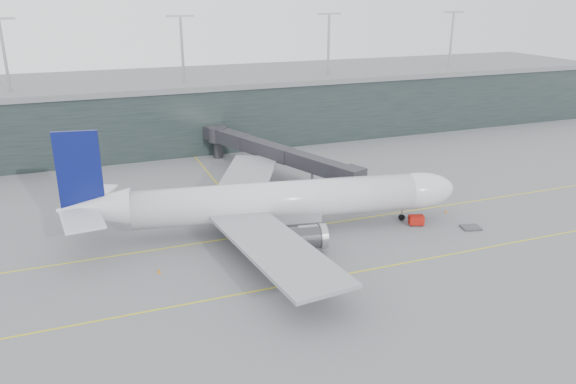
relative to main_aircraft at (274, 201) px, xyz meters
name	(u,v)px	position (x,y,z in m)	size (l,w,h in m)	color
ground	(219,229)	(-7.75, 3.54, -4.67)	(320.00, 320.00, 0.00)	slate
taxiline_a	(225,239)	(-7.75, -0.46, -4.66)	(160.00, 0.25, 0.02)	#D3CA13
taxiline_b	(260,290)	(-7.75, -16.46, -4.66)	(160.00, 0.25, 0.02)	#D3CA13
taxiline_lead_main	(218,185)	(-2.75, 23.54, -4.66)	(0.25, 60.00, 0.02)	#D3CA13
terminal	(157,109)	(-7.75, 61.54, 2.95)	(240.00, 36.00, 29.00)	black
main_aircraft	(274,201)	(0.00, 0.00, 0.00)	(59.25, 55.05, 16.65)	silver
jet_bridge	(271,147)	(9.35, 27.85, 0.43)	(18.70, 43.35, 6.82)	#27272C
gse_cart	(416,220)	(21.18, -5.91, -3.82)	(2.59, 2.10, 1.53)	#9F130B
baggage_dolly	(471,227)	(28.28, -10.05, -4.51)	(2.78, 2.22, 0.28)	#3A3A3F
uld_a	(178,205)	(-12.14, 13.33, -3.72)	(2.37, 2.10, 1.82)	#35363A
uld_b	(191,202)	(-9.69, 14.23, -3.72)	(2.08, 1.71, 1.80)	#35363A
uld_c	(206,202)	(-7.44, 12.96, -3.58)	(2.76, 2.47, 2.09)	#35363A
cone_nose	(446,211)	(28.66, -3.16, -4.35)	(0.40, 0.40, 0.64)	orange
cone_wing_stbd	(321,274)	(0.66, -15.92, -4.35)	(0.40, 0.40, 0.64)	#E44F0C
cone_wing_port	(247,194)	(0.62, 16.03, -4.34)	(0.42, 0.42, 0.67)	orange
cone_tail	(159,271)	(-18.42, -7.60, -4.33)	(0.43, 0.43, 0.69)	orange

